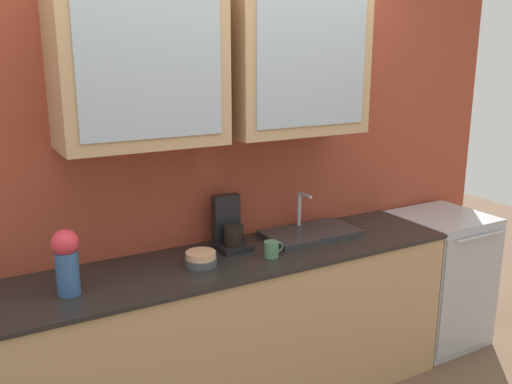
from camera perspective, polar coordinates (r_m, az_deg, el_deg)
name	(u,v)px	position (r m, az deg, el deg)	size (l,w,h in m)	color
back_wall_unit	(208,136)	(3.05, -4.91, 5.72)	(4.22, 0.47, 2.65)	#993D28
counter	(235,334)	(3.15, -2.20, -14.29)	(2.54, 0.60, 0.90)	tan
sink_faucet	(310,232)	(3.31, 5.59, -4.12)	(0.56, 0.31, 0.24)	#2D2D30
bowl_stack	(201,259)	(2.86, -5.67, -6.81)	(0.16, 0.16, 0.07)	#4C4C54
vase	(66,259)	(2.62, -18.85, -6.54)	(0.12, 0.12, 0.30)	#33598C
cup_near_sink	(272,249)	(2.95, 1.61, -5.87)	(0.11, 0.08, 0.09)	#4C7F59
dishwasher	(438,278)	(4.04, 18.19, -8.37)	(0.56, 0.59, 0.90)	#ADAFB5
coffee_maker	(229,229)	(3.08, -2.75, -3.77)	(0.17, 0.20, 0.29)	black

